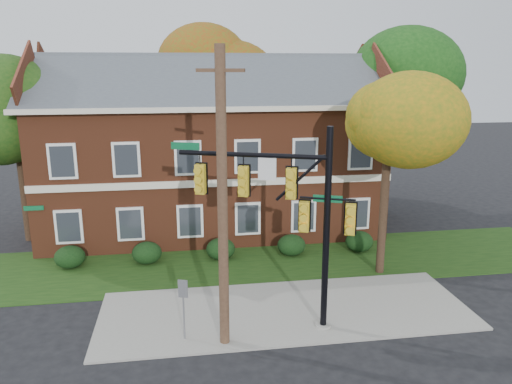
{
  "coord_description": "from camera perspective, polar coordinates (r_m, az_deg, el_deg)",
  "views": [
    {
      "loc": [
        -3.74,
        -15.98,
        9.12
      ],
      "look_at": [
        -0.84,
        3.0,
        4.25
      ],
      "focal_mm": 35.0,
      "sensor_mm": 36.0,
      "label": 1
    }
  ],
  "objects": [
    {
      "name": "grass_strip",
      "position": [
        24.08,
        0.89,
        -7.97
      ],
      "size": [
        30.0,
        6.0,
        0.04
      ],
      "primitive_type": "cube",
      "color": "#193811",
      "rests_on": "ground"
    },
    {
      "name": "tree_far_rear",
      "position": [
        35.91,
        -3.89,
        13.77
      ],
      "size": [
        6.84,
        6.46,
        11.52
      ],
      "color": "black",
      "rests_on": "ground"
    },
    {
      "name": "tree_near_right",
      "position": [
        21.91,
        15.64,
        7.29
      ],
      "size": [
        4.5,
        4.25,
        8.58
      ],
      "color": "black",
      "rests_on": "ground"
    },
    {
      "name": "tree_left_rear",
      "position": [
        28.09,
        -25.45,
        7.89
      ],
      "size": [
        5.4,
        5.1,
        8.88
      ],
      "color": "black",
      "rests_on": "ground"
    },
    {
      "name": "sign_post",
      "position": [
        17.23,
        -8.31,
        -12.1
      ],
      "size": [
        0.32,
        0.13,
        2.24
      ],
      "rotation": [
        0.0,
        0.0,
        -0.29
      ],
      "color": "slate",
      "rests_on": "ground"
    },
    {
      "name": "utility_pole",
      "position": [
        15.68,
        -3.85,
        -1.25
      ],
      "size": [
        1.42,
        0.74,
        9.75
      ],
      "rotation": [
        0.0,
        0.0,
        -0.44
      ],
      "color": "#442E20",
      "rests_on": "ground"
    },
    {
      "name": "hedge_left",
      "position": [
        24.32,
        -12.37,
        -6.81
      ],
      "size": [
        1.4,
        1.26,
        1.05
      ],
      "primitive_type": "ellipsoid",
      "color": "black",
      "rests_on": "ground"
    },
    {
      "name": "hedge_right",
      "position": [
        24.81,
        4.06,
        -6.07
      ],
      "size": [
        1.4,
        1.26,
        1.05
      ],
      "primitive_type": "ellipsoid",
      "color": "black",
      "rests_on": "ground"
    },
    {
      "name": "hedge_center",
      "position": [
        24.32,
        -4.06,
        -6.5
      ],
      "size": [
        1.4,
        1.26,
        1.05
      ],
      "primitive_type": "ellipsoid",
      "color": "black",
      "rests_on": "ground"
    },
    {
      "name": "apartment_building",
      "position": [
        28.29,
        -5.11,
        5.78
      ],
      "size": [
        18.8,
        8.8,
        9.74
      ],
      "color": "brown",
      "rests_on": "ground"
    },
    {
      "name": "hedge_far_left",
      "position": [
        24.82,
        -20.51,
        -6.97
      ],
      "size": [
        1.4,
        1.26,
        1.05
      ],
      "primitive_type": "ellipsoid",
      "color": "black",
      "rests_on": "ground"
    },
    {
      "name": "tree_right_rear",
      "position": [
        31.63,
        16.04,
        11.89
      ],
      "size": [
        6.3,
        5.95,
        10.62
      ],
      "color": "black",
      "rests_on": "ground"
    },
    {
      "name": "hedge_far_right",
      "position": [
        25.78,
        11.71,
        -5.55
      ],
      "size": [
        1.4,
        1.26,
        1.05
      ],
      "primitive_type": "ellipsoid",
      "color": "black",
      "rests_on": "ground"
    },
    {
      "name": "ground",
      "position": [
        18.78,
        4.04,
        -14.87
      ],
      "size": [
        120.0,
        120.0,
        0.0
      ],
      "primitive_type": "plane",
      "color": "black",
      "rests_on": "ground"
    },
    {
      "name": "sidewalk",
      "position": [
        19.61,
        3.39,
        -13.37
      ],
      "size": [
        14.0,
        5.0,
        0.08
      ],
      "primitive_type": "cube",
      "color": "gray",
      "rests_on": "ground"
    },
    {
      "name": "traffic_signal",
      "position": [
        17.04,
        3.8,
        -1.57
      ],
      "size": [
        6.13,
        2.44,
        7.23
      ],
      "rotation": [
        0.0,
        0.0,
        -0.36
      ],
      "color": "gray",
      "rests_on": "ground"
    }
  ]
}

